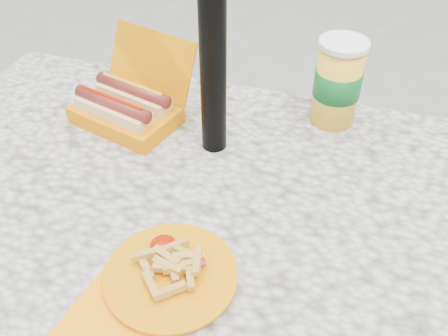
# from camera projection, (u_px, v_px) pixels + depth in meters

# --- Properties ---
(picnic_table) EXTENTS (1.20, 0.80, 0.75)m
(picnic_table) POSITION_uv_depth(u_px,v_px,m) (190.00, 236.00, 0.99)
(picnic_table) COLOR beige
(picnic_table) RESTS_ON ground
(hotdog_box) EXTENTS (0.26, 0.25, 0.17)m
(hotdog_box) POSITION_uv_depth(u_px,v_px,m) (127.00, 106.00, 1.07)
(hotdog_box) COLOR orange
(hotdog_box) RESTS_ON picnic_table
(fries_plate) EXTENTS (0.24, 0.28, 0.04)m
(fries_plate) POSITION_uv_depth(u_px,v_px,m) (167.00, 277.00, 0.77)
(fries_plate) COLOR orange
(fries_plate) RESTS_ON picnic_table
(soda_cup) EXTENTS (0.10, 0.10, 0.19)m
(soda_cup) POSITION_uv_depth(u_px,v_px,m) (338.00, 83.00, 1.04)
(soda_cup) COLOR yellow
(soda_cup) RESTS_ON picnic_table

